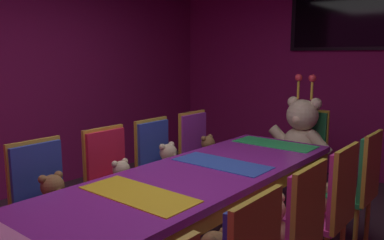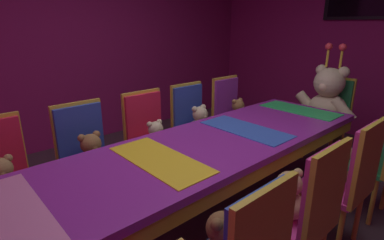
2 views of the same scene
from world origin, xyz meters
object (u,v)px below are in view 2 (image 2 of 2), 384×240
Objects in this scene: chair_right_2 at (310,206)px; king_teddy_bear at (327,99)px; teddy_left_0 at (3,182)px; chair_left_3 at (191,120)px; chair_left_2 at (147,132)px; teddy_left_3 at (200,123)px; teddy_right_2 at (287,197)px; chair_right_4 at (383,151)px; teddy_left_1 at (92,156)px; chair_left_1 at (85,150)px; throne_chair at (331,110)px; teddy_left_2 at (156,138)px; teddy_right_4 at (364,147)px; banquet_table at (208,153)px; chair_right_3 at (353,174)px; teddy_left_4 at (238,113)px; chair_left_4 at (229,110)px; teddy_right_3 at (331,168)px.

king_teddy_bear reaches higher than chair_right_2.
chair_left_3 is at bearing 94.57° from teddy_left_0.
chair_left_2 reaches higher than teddy_left_3.
chair_right_4 is (0.16, 1.18, 0.01)m from teddy_right_2.
teddy_left_3 is 1.06× the size of teddy_right_2.
teddy_left_0 is at bearing 57.70° from chair_right_4.
chair_right_4 is at bearing 50.06° from teddy_left_1.
chair_left_1 is 1.00× the size of throne_chair.
teddy_left_1 is 0.35× the size of chair_left_2.
throne_chair is at bearing 65.95° from teddy_left_3.
teddy_right_4 is (1.37, 1.17, 0.00)m from teddy_left_2.
throne_chair is (0.81, 2.71, 0.00)m from chair_left_1.
banquet_table is 1.01m from chair_right_3.
chair_right_2 is (1.64, -0.01, 0.00)m from chair_left_2.
king_teddy_bear reaches higher than chair_left_2.
teddy_left_1 is 1.05× the size of teddy_right_2.
chair_right_2 reaches higher than teddy_left_4.
chair_right_4 reaches higher than teddy_left_0.
teddy_left_4 is 1.63m from chair_right_3.
teddy_left_0 is at bearing -78.04° from chair_left_1.
teddy_left_0 is 0.32× the size of throne_chair.
teddy_right_2 reaches higher than teddy_left_2.
teddy_right_4 is (-0.14, 0.00, -0.01)m from chair_right_4.
chair_left_2 is at bearing 179.26° from banquet_table.
banquet_table is at bearing 0.30° from teddy_right_2.
chair_right_3 reaches higher than banquet_table.
chair_left_3 is (-0.83, 0.57, -0.06)m from banquet_table.
teddy_left_3 is at bearing -26.68° from king_teddy_bear.
banquet_table is at bearing -0.00° from king_teddy_bear.
teddy_right_4 is at bearing -0.00° from chair_right_4.
chair_right_4 is at bearing -97.85° from teddy_right_2.
king_teddy_bear is (-0.82, 1.35, 0.16)m from chair_right_3.
teddy_left_2 is 0.31× the size of chair_left_3.
chair_left_4 is (-0.02, 1.80, 0.00)m from chair_left_1.
king_teddy_bear is (0.82, 1.92, 0.16)m from chair_left_2.
chair_left_3 is at bearing -89.71° from chair_left_4.
teddy_right_4 is at bearing 59.75° from banquet_table.
teddy_right_3 is at bearing 22.68° from teddy_left_2.
teddy_left_1 is 2.63m from king_teddy_bear.
teddy_left_4 is 1.00× the size of teddy_right_4.
teddy_left_0 is 0.61m from teddy_left_1.
teddy_right_4 is (-0.14, 0.60, -0.01)m from chair_right_3.
teddy_left_3 is at bearing 21.88° from chair_right_4.
teddy_right_4 is at bearing 40.53° from teddy_left_2.
chair_left_4 is at bearing -0.25° from teddy_right_4.
chair_left_1 is 2.86× the size of teddy_left_3.
throne_chair is at bearing 68.46° from chair_left_2.
chair_left_2 is at bearing -96.70° from teddy_left_4.
throne_chair reaches higher than teddy_right_2.
chair_right_2 is 3.00× the size of teddy_right_3.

